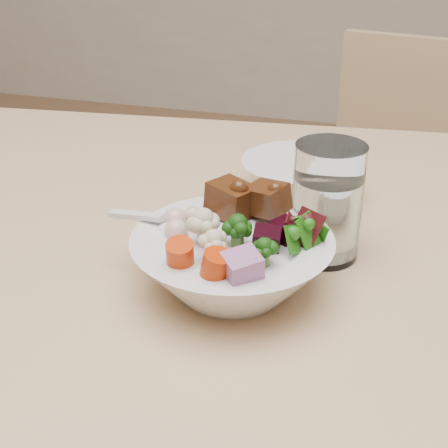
# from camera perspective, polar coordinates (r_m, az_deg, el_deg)

# --- Properties ---
(chair_far) EXTENTS (0.47, 0.47, 0.86)m
(chair_far) POSITION_cam_1_polar(r_m,az_deg,el_deg) (1.39, 16.05, -0.32)
(chair_far) COLOR tan
(chair_far) RESTS_ON ground
(food_bowl) EXTENTS (0.19, 0.19, 0.10)m
(food_bowl) POSITION_cam_1_polar(r_m,az_deg,el_deg) (0.58, 0.91, -3.26)
(food_bowl) COLOR silver
(food_bowl) RESTS_ON dining_table
(soup_spoon) EXTENTS (0.09, 0.04, 0.02)m
(soup_spoon) POSITION_cam_1_polar(r_m,az_deg,el_deg) (0.60, -5.54, -0.14)
(soup_spoon) COLOR silver
(soup_spoon) RESTS_ON food_bowl
(water_glass) EXTENTS (0.07, 0.07, 0.12)m
(water_glass) POSITION_cam_1_polar(r_m,az_deg,el_deg) (0.64, 9.37, 1.58)
(water_glass) COLOR white
(water_glass) RESTS_ON dining_table
(side_bowl) EXTENTS (0.14, 0.14, 0.05)m
(side_bowl) POSITION_cam_1_polar(r_m,az_deg,el_deg) (0.78, 6.90, 4.11)
(side_bowl) COLOR silver
(side_bowl) RESTS_ON dining_table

